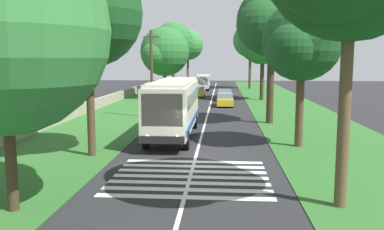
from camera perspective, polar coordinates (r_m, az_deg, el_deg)
ground at (r=21.52m, az=0.45°, el=-6.02°), size 160.00×160.00×0.00m
grass_verge_left at (r=37.46m, az=-10.61°, el=-0.24°), size 120.00×8.00×0.04m
grass_verge_right at (r=36.86m, az=14.87°, el=-0.50°), size 120.00×8.00×0.04m
centre_line at (r=36.25m, az=2.02°, el=-0.40°), size 110.00×0.16×0.01m
coach_bus at (r=27.23m, az=-2.49°, el=1.45°), size 11.16×2.62×3.73m
zebra_crossing at (r=18.25m, az=-0.26°, el=-8.53°), size 5.85×6.80×0.01m
trailing_car_0 at (r=45.56m, az=4.60°, el=2.07°), size 4.30×1.78×1.43m
trailing_car_1 at (r=51.90m, az=4.55°, el=2.76°), size 4.30×1.78×1.43m
trailing_car_2 at (r=57.24m, az=0.87°, el=3.24°), size 4.30×1.78×1.43m
trailing_minibus_0 at (r=68.91m, az=1.52°, el=4.72°), size 6.00×2.14×2.53m
roadside_tree_left_1 at (r=81.96m, az=-0.72°, el=9.56°), size 7.38×6.06×10.95m
roadside_tree_left_2 at (r=62.66m, az=-2.78°, el=9.80°), size 7.56×6.10×10.60m
roadside_tree_left_3 at (r=54.58m, az=-3.90°, el=8.58°), size 7.35×6.37×9.27m
roadside_tree_left_4 at (r=22.35m, az=-14.61°, el=13.07°), size 7.05×5.64×10.25m
roadside_tree_right_1 at (r=73.32m, az=7.98°, el=10.06°), size 7.00×6.00×11.36m
roadside_tree_right_2 at (r=52.71m, az=9.57°, el=10.12°), size 7.53×6.30×10.73m
roadside_tree_right_3 at (r=24.60m, az=14.68°, el=9.54°), size 5.23×4.56×8.37m
roadside_tree_right_4 at (r=33.37m, az=10.66°, el=12.30°), size 6.75×5.58×10.78m
utility_pole at (r=36.21m, az=-5.60°, el=5.86°), size 0.24×1.40×7.58m
roadside_wall at (r=43.11m, az=-13.31°, el=1.43°), size 70.00×0.40×1.04m
roadside_building at (r=38.41m, az=-24.92°, el=3.81°), size 9.46×9.29×5.84m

